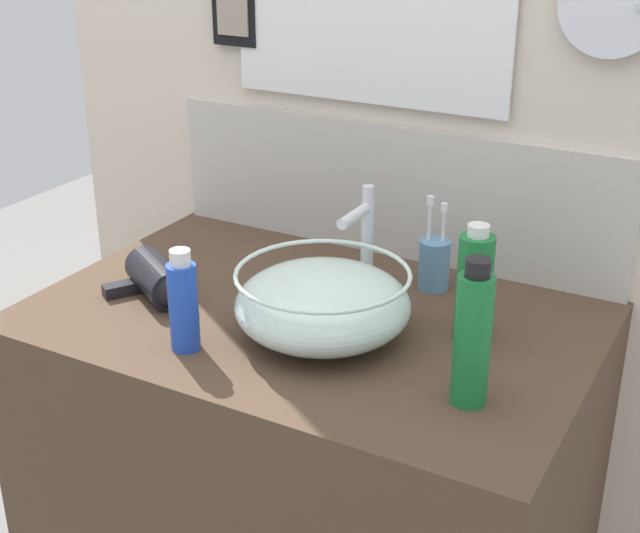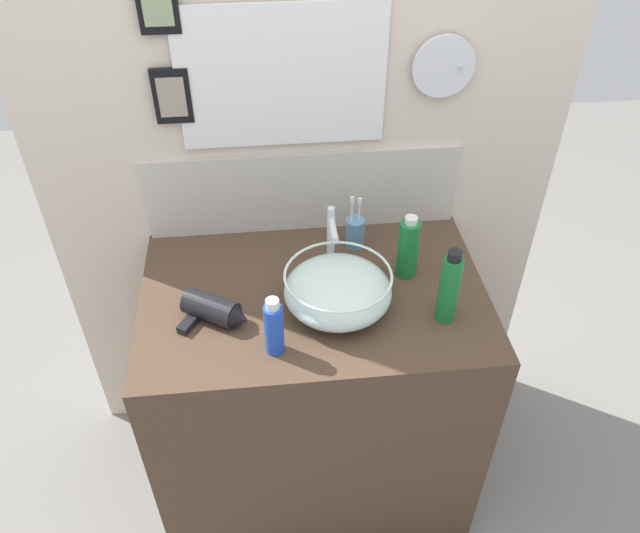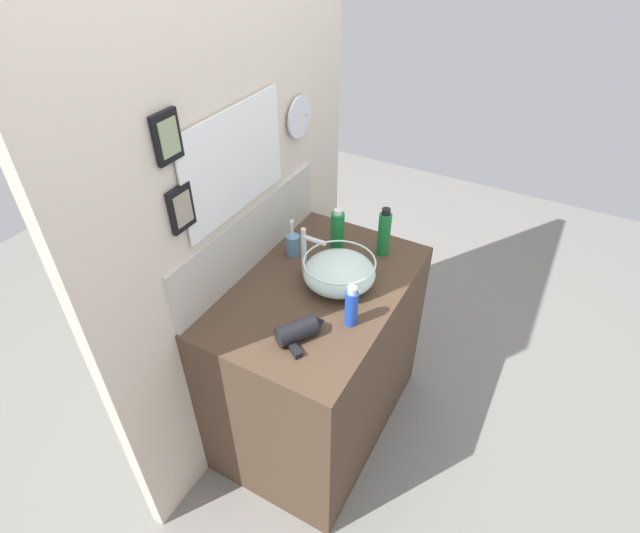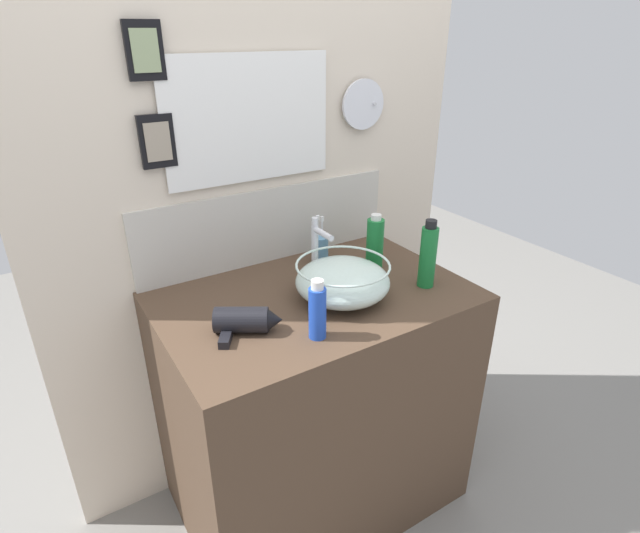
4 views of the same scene
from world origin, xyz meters
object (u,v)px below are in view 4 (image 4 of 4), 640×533
at_px(hair_drier, 246,321).
at_px(faucet, 317,246).
at_px(glass_bowl_sink, 343,281).
at_px(lotion_bottle, 428,256).
at_px(shampoo_bottle, 317,311).
at_px(soap_dispenser, 375,244).
at_px(toothbrush_cup, 320,249).

bearing_deg(hair_drier, faucet, 26.52).
distance_m(glass_bowl_sink, lotion_bottle, 0.31).
height_order(faucet, lotion_bottle, lotion_bottle).
relative_size(glass_bowl_sink, hair_drier, 1.43).
distance_m(hair_drier, lotion_bottle, 0.65).
bearing_deg(hair_drier, lotion_bottle, -5.15).
distance_m(lotion_bottle, shampoo_bottle, 0.49).
bearing_deg(soap_dispenser, lotion_bottle, -71.02).
relative_size(hair_drier, lotion_bottle, 0.90).
height_order(hair_drier, soap_dispenser, soap_dispenser).
relative_size(faucet, soap_dispenser, 1.09).
height_order(soap_dispenser, lotion_bottle, lotion_bottle).
bearing_deg(toothbrush_cup, lotion_bottle, -60.26).
bearing_deg(glass_bowl_sink, soap_dispenser, 29.20).
bearing_deg(soap_dispenser, hair_drier, -166.10).
xyz_separation_m(soap_dispenser, lotion_bottle, (0.07, -0.20, 0.01)).
distance_m(hair_drier, soap_dispenser, 0.60).
bearing_deg(hair_drier, shampoo_bottle, -39.17).
xyz_separation_m(hair_drier, soap_dispenser, (0.58, 0.14, 0.06)).
height_order(faucet, toothbrush_cup, faucet).
height_order(toothbrush_cup, lotion_bottle, lotion_bottle).
height_order(hair_drier, lotion_bottle, lotion_bottle).
xyz_separation_m(glass_bowl_sink, hair_drier, (-0.35, -0.02, -0.03)).
relative_size(faucet, toothbrush_cup, 1.21).
relative_size(soap_dispenser, lotion_bottle, 0.88).
xyz_separation_m(faucet, lotion_bottle, (0.30, -0.23, -0.02)).
distance_m(toothbrush_cup, lotion_bottle, 0.42).
height_order(glass_bowl_sink, faucet, faucet).
relative_size(toothbrush_cup, lotion_bottle, 0.79).
height_order(glass_bowl_sink, lotion_bottle, lotion_bottle).
height_order(hair_drier, shampoo_bottle, shampoo_bottle).
distance_m(glass_bowl_sink, hair_drier, 0.35).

